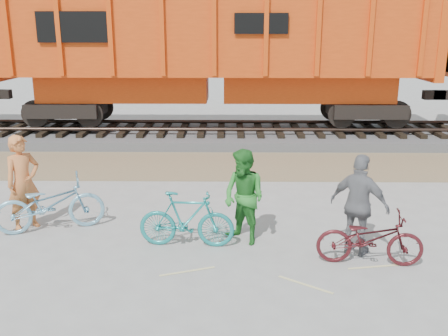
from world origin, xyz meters
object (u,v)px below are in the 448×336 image
Objects in this scene: person_solo at (23,183)px; bicycle_teal at (187,219)px; person_man at (244,197)px; hopper_car_center at (216,50)px; bicycle_maroon at (370,238)px; person_woman at (359,205)px; bicycle_blue at (50,204)px.

bicycle_teal is at bearing -62.44° from person_solo.
hopper_car_center is at bearing 138.32° from person_man.
bicycle_maroon is 0.59m from person_woman.
hopper_car_center is 9.19m from bicycle_teal.
person_woman reaches higher than bicycle_teal.
person_man is at bearing -75.17° from bicycle_teal.
bicycle_teal is 3.26m from person_solo.
bicycle_teal is 0.92× the size of person_solo.
person_man is at bearing -117.25° from bicycle_blue.
person_solo is at bearing -144.82° from person_man.
hopper_car_center is 8.93m from person_man.
bicycle_teal is at bearing -125.30° from person_man.
person_solo is at bearing 25.97° from person_woman.
person_solo is 1.07× the size of person_man.
person_woman is at bearing -119.15° from bicycle_blue.
hopper_car_center is 8.08× the size of person_woman.
person_solo is (-3.13, 0.80, 0.41)m from bicycle_teal.
bicycle_teal is at bearing 30.91° from person_woman.
person_solo is 1.05× the size of person_woman.
person_solo reaches higher than bicycle_maroon.
person_solo is at bearing -112.85° from hopper_car_center.
bicycle_maroon is 2.21m from person_man.
person_man is 0.98× the size of person_woman.
bicycle_teal is at bearing -124.30° from bicycle_blue.
person_woman is (2.91, -0.25, 0.37)m from bicycle_teal.
hopper_car_center reaches higher than bicycle_maroon.
person_solo is (-0.50, 0.10, 0.38)m from bicycle_blue.
bicycle_maroon is at bearing 20.48° from person_man.
bicycle_maroon is 0.93× the size of person_solo.
person_man is at bearing -56.39° from person_solo.
hopper_car_center reaches higher than bicycle_teal.
bicycle_blue is at bearing -144.39° from person_man.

